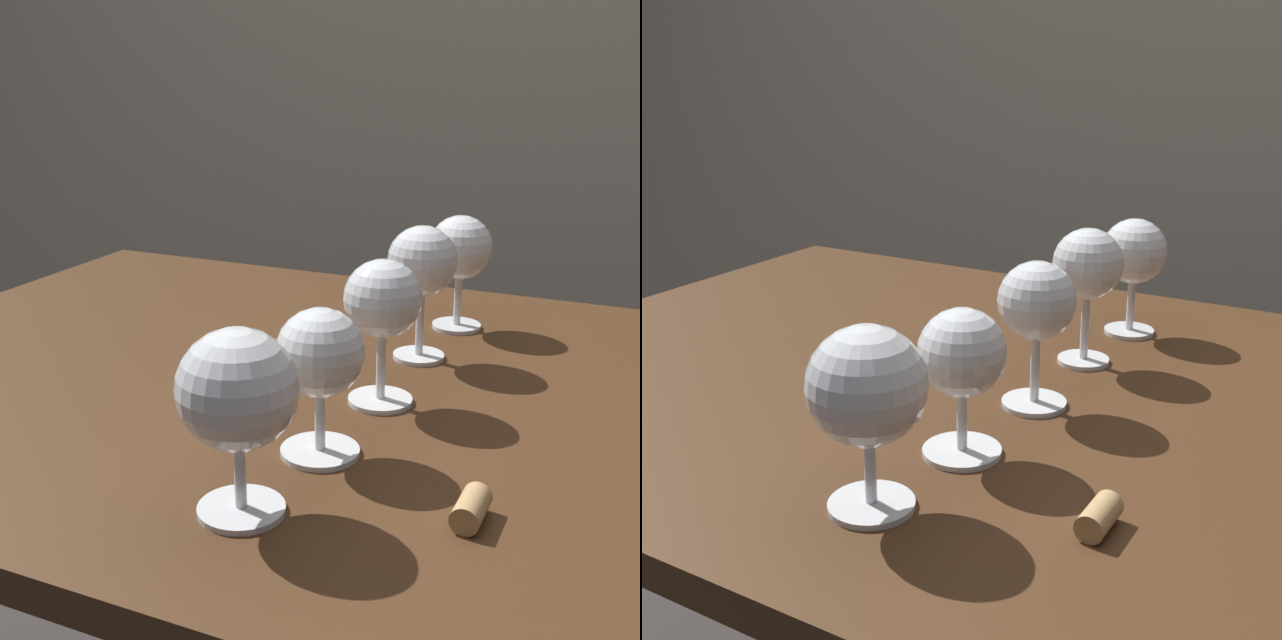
{
  "view_description": "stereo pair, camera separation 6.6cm",
  "coord_description": "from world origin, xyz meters",
  "views": [
    {
      "loc": [
        0.21,
        -0.73,
        1.1
      ],
      "look_at": [
        -0.05,
        -0.15,
        0.89
      ],
      "focal_mm": 46.63,
      "sensor_mm": 36.0,
      "label": 1
    },
    {
      "loc": [
        0.27,
        -0.7,
        1.1
      ],
      "look_at": [
        -0.05,
        -0.15,
        0.89
      ],
      "focal_mm": 46.63,
      "sensor_mm": 36.0,
      "label": 2
    }
  ],
  "objects": [
    {
      "name": "dining_table",
      "position": [
        0.0,
        0.0,
        0.67
      ],
      "size": [
        1.31,
        0.77,
        0.77
      ],
      "color": "#472B16",
      "rests_on": "ground_plane"
    },
    {
      "name": "wine_glass_cabernet",
      "position": [
        -0.03,
        0.22,
        0.87
      ],
      "size": [
        0.08,
        0.08,
        0.14
      ],
      "color": "white",
      "rests_on": "dining_table"
    },
    {
      "name": "cork",
      "position": [
        0.09,
        -0.21,
        0.79
      ],
      "size": [
        0.02,
        0.04,
        0.02
      ],
      "primitive_type": "cylinder",
      "rotation": [
        1.57,
        0.0,
        0.0
      ],
      "color": "tan",
      "rests_on": "dining_table"
    },
    {
      "name": "wine_glass_merlot",
      "position": [
        -0.04,
        0.1,
        0.88
      ],
      "size": [
        0.08,
        0.08,
        0.15
      ],
      "color": "white",
      "rests_on": "dining_table"
    },
    {
      "name": "wine_glass_amber",
      "position": [
        -0.05,
        -0.15,
        0.86
      ],
      "size": [
        0.07,
        0.07,
        0.13
      ],
      "color": "white",
      "rests_on": "dining_table"
    },
    {
      "name": "wine_glass_chardonnay",
      "position": [
        -0.04,
        -0.03,
        0.87
      ],
      "size": [
        0.07,
        0.07,
        0.14
      ],
      "color": "white",
      "rests_on": "dining_table"
    },
    {
      "name": "wine_glass_port",
      "position": [
        -0.07,
        -0.26,
        0.87
      ],
      "size": [
        0.09,
        0.09,
        0.14
      ],
      "color": "white",
      "rests_on": "dining_table"
    }
  ]
}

